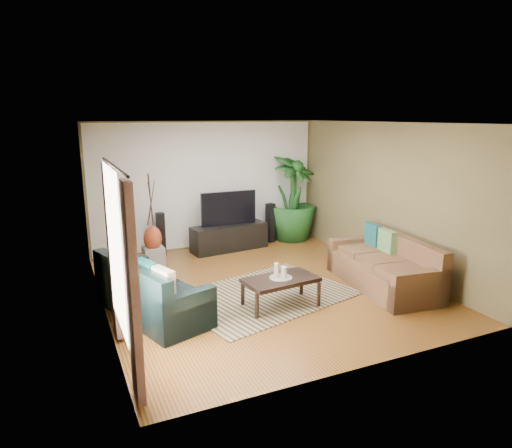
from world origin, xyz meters
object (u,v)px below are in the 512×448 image
side_table (127,276)px  television (229,208)px  tv_stand (229,237)px  potted_plant (292,197)px  sofa_left (152,287)px  speaker_left (161,234)px  sofa_right (383,263)px  speaker_right (270,223)px  vase (153,238)px  coffee_table (281,292)px  pedestal (154,257)px

side_table → television: bearing=32.5°
tv_stand → potted_plant: bearing=0.9°
sofa_left → speaker_left: speaker_left is taller
speaker_left → side_table: (-0.95, -1.71, -0.20)m
side_table → tv_stand: bearing=32.1°
sofa_right → speaker_right: (-0.48, 3.30, 0.02)m
potted_plant → vase: size_ratio=4.09×
sofa_left → tv_stand: sofa_left is taller
speaker_left → side_table: bearing=-118.2°
sofa_left → coffee_table: bearing=-123.5°
sofa_right → potted_plant: size_ratio=1.08×
speaker_right → side_table: speaker_right is taller
sofa_left → speaker_left: bearing=-33.7°
coffee_table → speaker_left: 3.49m
coffee_table → television: bearing=77.1°
speaker_right → vase: size_ratio=1.84×
side_table → coffee_table: bearing=-38.9°
sofa_left → speaker_right: (3.26, 2.84, 0.02)m
coffee_table → potted_plant: (1.99, 3.33, 0.76)m
coffee_table → side_table: side_table is taller
pedestal → vase: vase is taller
tv_stand → sofa_left: bearing=-136.5°
sofa_left → sofa_right: same height
television → speaker_right: size_ratio=1.37×
speaker_right → pedestal: (-2.79, -0.66, -0.25)m
speaker_right → sofa_right: bearing=-93.1°
sofa_right → pedestal: size_ratio=5.65×
television → tv_stand: bearing=-90.0°
sofa_right → coffee_table: size_ratio=1.94×
speaker_left → vase: size_ratio=1.84×
pedestal → sofa_right: bearing=-39.0°
coffee_table → pedestal: (-1.35, 2.67, -0.04)m
potted_plant → coffee_table: bearing=-121.0°
sofa_right → sofa_left: bearing=-90.8°
pedestal → television: bearing=15.0°
coffee_table → pedestal: bearing=110.6°
sofa_left → pedestal: (0.47, 2.18, -0.24)m
tv_stand → potted_plant: 1.79m
sofa_right → potted_plant: bearing=-175.1°
speaker_right → pedestal: 2.88m
sofa_right → pedestal: sofa_right is taller
speaker_left → vase: bearing=-113.3°
potted_plant → side_table: potted_plant is taller
television → potted_plant: potted_plant is taller
television → speaker_right: television is taller
speaker_right → vase: (-2.79, -0.66, 0.11)m
side_table → sofa_left: bearing=-80.7°
television → coffee_table: bearing=-96.6°
coffee_table → television: (0.36, 3.13, 0.68)m
sofa_left → pedestal: size_ratio=5.19×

